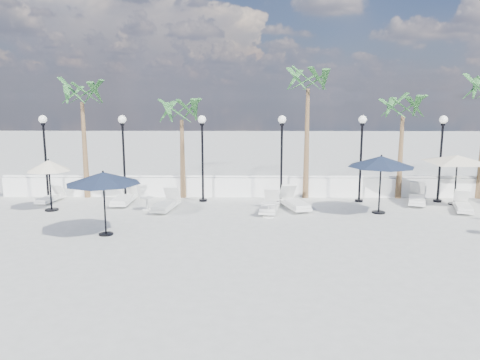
{
  "coord_description": "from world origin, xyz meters",
  "views": [
    {
      "loc": [
        -1.58,
        -14.03,
        4.65
      ],
      "look_at": [
        -1.8,
        3.56,
        1.5
      ],
      "focal_mm": 35.0,
      "sensor_mm": 36.0,
      "label": 1
    }
  ],
  "objects_px": {
    "lounger_7": "(463,206)",
    "parasol_cream_sq_b": "(458,155)",
    "lounger_0": "(124,198)",
    "lounger_6": "(417,198)",
    "parasol_cream_small": "(49,166)",
    "lounger_4": "(294,202)",
    "lounger_3": "(270,206)",
    "lounger_1": "(50,198)",
    "parasol_navy_left": "(103,178)",
    "lounger_2": "(166,204)",
    "parasol_navy_mid": "(381,162)"
  },
  "relations": [
    {
      "from": "lounger_7",
      "to": "parasol_cream_sq_b",
      "type": "height_order",
      "value": "parasol_cream_sq_b"
    },
    {
      "from": "lounger_0",
      "to": "lounger_7",
      "type": "relative_size",
      "value": 1.09
    },
    {
      "from": "lounger_6",
      "to": "parasol_cream_small",
      "type": "relative_size",
      "value": 1.02
    },
    {
      "from": "lounger_4",
      "to": "lounger_7",
      "type": "relative_size",
      "value": 1.15
    },
    {
      "from": "lounger_3",
      "to": "lounger_1",
      "type": "bearing_deg",
      "value": 179.61
    },
    {
      "from": "parasol_navy_left",
      "to": "lounger_1",
      "type": "bearing_deg",
      "value": 128.63
    },
    {
      "from": "lounger_2",
      "to": "lounger_7",
      "type": "xyz_separation_m",
      "value": [
        12.23,
        -0.06,
        -0.02
      ]
    },
    {
      "from": "lounger_2",
      "to": "lounger_3",
      "type": "relative_size",
      "value": 1.02
    },
    {
      "from": "lounger_0",
      "to": "lounger_4",
      "type": "relative_size",
      "value": 0.95
    },
    {
      "from": "lounger_1",
      "to": "parasol_cream_small",
      "type": "xyz_separation_m",
      "value": [
        0.68,
        -1.53,
        1.64
      ]
    },
    {
      "from": "lounger_0",
      "to": "lounger_7",
      "type": "xyz_separation_m",
      "value": [
        14.26,
        -1.15,
        -0.03
      ]
    },
    {
      "from": "lounger_3",
      "to": "parasol_navy_mid",
      "type": "xyz_separation_m",
      "value": [
        4.4,
        -0.17,
        1.84
      ]
    },
    {
      "from": "lounger_2",
      "to": "lounger_7",
      "type": "height_order",
      "value": "lounger_2"
    },
    {
      "from": "lounger_6",
      "to": "parasol_navy_mid",
      "type": "xyz_separation_m",
      "value": [
        -2.14,
        -1.7,
        1.83
      ]
    },
    {
      "from": "lounger_2",
      "to": "parasol_navy_mid",
      "type": "xyz_separation_m",
      "value": [
        8.68,
        -0.41,
        1.83
      ]
    },
    {
      "from": "parasol_navy_mid",
      "to": "parasol_cream_sq_b",
      "type": "bearing_deg",
      "value": 22.84
    },
    {
      "from": "lounger_0",
      "to": "lounger_1",
      "type": "relative_size",
      "value": 1.26
    },
    {
      "from": "lounger_6",
      "to": "parasol_navy_mid",
      "type": "height_order",
      "value": "parasol_navy_mid"
    },
    {
      "from": "lounger_1",
      "to": "lounger_2",
      "type": "height_order",
      "value": "lounger_2"
    },
    {
      "from": "lounger_4",
      "to": "parasol_navy_mid",
      "type": "xyz_separation_m",
      "value": [
        3.34,
        -0.71,
        1.82
      ]
    },
    {
      "from": "lounger_1",
      "to": "parasol_navy_mid",
      "type": "bearing_deg",
      "value": 3.08
    },
    {
      "from": "lounger_4",
      "to": "parasol_navy_mid",
      "type": "relative_size",
      "value": 0.85
    },
    {
      "from": "lounger_4",
      "to": "lounger_6",
      "type": "bearing_deg",
      "value": -5.19
    },
    {
      "from": "lounger_4",
      "to": "parasol_cream_small",
      "type": "relative_size",
      "value": 1.05
    },
    {
      "from": "lounger_4",
      "to": "lounger_3",
      "type": "bearing_deg",
      "value": -168.38
    },
    {
      "from": "lounger_1",
      "to": "parasol_navy_mid",
      "type": "xyz_separation_m",
      "value": [
        14.1,
        -1.79,
        1.89
      ]
    },
    {
      "from": "lounger_1",
      "to": "lounger_3",
      "type": "xyz_separation_m",
      "value": [
        9.7,
        -1.63,
        0.05
      ]
    },
    {
      "from": "lounger_4",
      "to": "parasol_cream_sq_b",
      "type": "xyz_separation_m",
      "value": [
        7.05,
        0.86,
        1.89
      ]
    },
    {
      "from": "lounger_4",
      "to": "parasol_cream_small",
      "type": "bearing_deg",
      "value": 167.09
    },
    {
      "from": "lounger_2",
      "to": "parasol_cream_sq_b",
      "type": "bearing_deg",
      "value": 14.55
    },
    {
      "from": "lounger_1",
      "to": "parasol_cream_small",
      "type": "bearing_deg",
      "value": -55.51
    },
    {
      "from": "lounger_2",
      "to": "lounger_3",
      "type": "distance_m",
      "value": 4.29
    },
    {
      "from": "lounger_2",
      "to": "parasol_cream_sq_b",
      "type": "distance_m",
      "value": 12.6
    },
    {
      "from": "lounger_1",
      "to": "lounger_4",
      "type": "xyz_separation_m",
      "value": [
        10.76,
        -1.09,
        0.06
      ]
    },
    {
      "from": "lounger_3",
      "to": "parasol_cream_sq_b",
      "type": "bearing_deg",
      "value": 18.92
    },
    {
      "from": "lounger_2",
      "to": "parasol_cream_sq_b",
      "type": "height_order",
      "value": "parasol_cream_sq_b"
    },
    {
      "from": "parasol_cream_small",
      "to": "parasol_navy_mid",
      "type": "bearing_deg",
      "value": -1.15
    },
    {
      "from": "lounger_2",
      "to": "lounger_4",
      "type": "xyz_separation_m",
      "value": [
        5.35,
        0.29,
        0.01
      ]
    },
    {
      "from": "parasol_navy_mid",
      "to": "lounger_1",
      "type": "bearing_deg",
      "value": 172.75
    },
    {
      "from": "lounger_4",
      "to": "parasol_navy_mid",
      "type": "bearing_deg",
      "value": -27.39
    },
    {
      "from": "lounger_1",
      "to": "lounger_6",
      "type": "distance_m",
      "value": 16.24
    },
    {
      "from": "lounger_0",
      "to": "lounger_4",
      "type": "bearing_deg",
      "value": -5.24
    },
    {
      "from": "lounger_2",
      "to": "parasol_navy_mid",
      "type": "bearing_deg",
      "value": 6.51
    },
    {
      "from": "parasol_navy_left",
      "to": "lounger_6",
      "type": "bearing_deg",
      "value": 21.54
    },
    {
      "from": "lounger_3",
      "to": "parasol_navy_left",
      "type": "xyz_separation_m",
      "value": [
        -5.74,
        -3.32,
        1.7
      ]
    },
    {
      "from": "lounger_0",
      "to": "lounger_6",
      "type": "relative_size",
      "value": 0.98
    },
    {
      "from": "lounger_4",
      "to": "parasol_navy_mid",
      "type": "distance_m",
      "value": 3.87
    },
    {
      "from": "parasol_navy_left",
      "to": "parasol_navy_mid",
      "type": "height_order",
      "value": "parasol_navy_mid"
    },
    {
      "from": "lounger_3",
      "to": "parasol_navy_left",
      "type": "distance_m",
      "value": 6.85
    },
    {
      "from": "lounger_0",
      "to": "lounger_6",
      "type": "bearing_deg",
      "value": 1.79
    }
  ]
}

